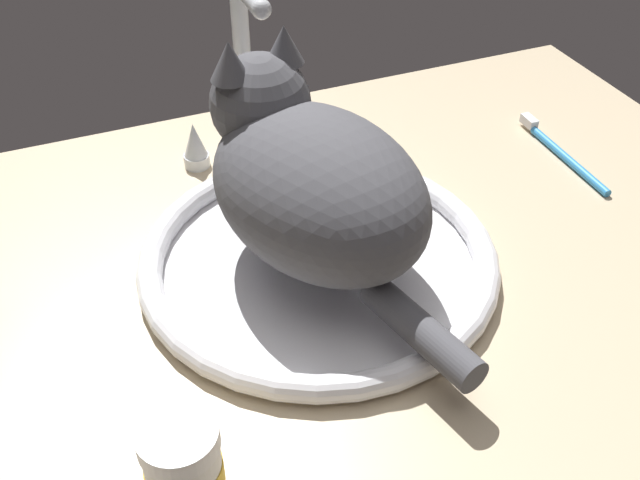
# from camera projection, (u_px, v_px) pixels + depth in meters

# --- Properties ---
(countertop) EXTENTS (1.03, 0.71, 0.03)m
(countertop) POSITION_uv_depth(u_px,v_px,m) (347.00, 270.00, 0.80)
(countertop) COLOR #CCB793
(countertop) RESTS_ON ground
(sink_basin) EXTENTS (0.37, 0.37, 0.03)m
(sink_basin) POSITION_uv_depth(u_px,v_px,m) (320.00, 261.00, 0.77)
(sink_basin) COLOR white
(sink_basin) RESTS_ON countertop
(faucet) EXTENTS (0.17, 0.11, 0.23)m
(faucet) POSITION_uv_depth(u_px,v_px,m) (247.00, 94.00, 0.89)
(faucet) COLOR silver
(faucet) RESTS_ON countertop
(cat) EXTENTS (0.24, 0.38, 0.20)m
(cat) POSITION_uv_depth(u_px,v_px,m) (309.00, 178.00, 0.72)
(cat) COLOR #4C4C51
(cat) RESTS_ON sink_basin
(pill_bottle) EXTENTS (0.06, 0.06, 0.08)m
(pill_bottle) POSITION_uv_depth(u_px,v_px,m) (183.00, 466.00, 0.55)
(pill_bottle) COLOR white
(pill_bottle) RESTS_ON countertop
(toothbrush) EXTENTS (0.01, 0.18, 0.02)m
(toothbrush) POSITION_uv_depth(u_px,v_px,m) (561.00, 152.00, 0.94)
(toothbrush) COLOR #338CD1
(toothbrush) RESTS_ON countertop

